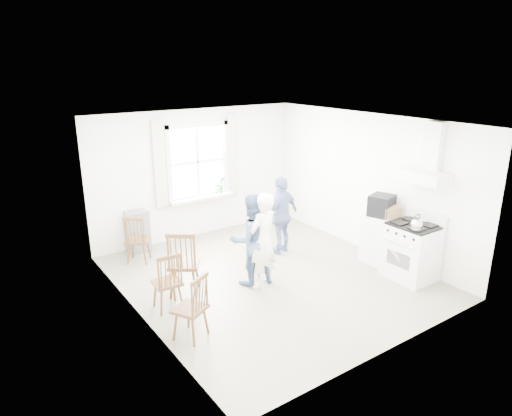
# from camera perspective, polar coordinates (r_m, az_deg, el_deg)

# --- Properties ---
(room_shell) EXTENTS (4.62, 5.12, 2.64)m
(room_shell) POSITION_cam_1_polar(r_m,az_deg,el_deg) (7.31, 1.83, 0.56)
(room_shell) COLOR gray
(room_shell) RESTS_ON ground
(window_assembly) EXTENTS (1.88, 0.24, 1.70)m
(window_assembly) POSITION_cam_1_polar(r_m,az_deg,el_deg) (9.28, -7.23, 5.19)
(window_assembly) COLOR white
(window_assembly) RESTS_ON room_shell
(range_hood) EXTENTS (0.45, 0.76, 0.94)m
(range_hood) POSITION_cam_1_polar(r_m,az_deg,el_deg) (7.72, 20.60, 4.95)
(range_hood) COLOR white
(range_hood) RESTS_ON room_shell
(shelf_unit) EXTENTS (0.40, 0.30, 0.80)m
(shelf_unit) POSITION_cam_1_polar(r_m,az_deg,el_deg) (8.94, -14.56, -2.85)
(shelf_unit) COLOR slate
(shelf_unit) RESTS_ON ground
(gas_stove) EXTENTS (0.68, 0.76, 1.12)m
(gas_stove) POSITION_cam_1_polar(r_m,az_deg,el_deg) (8.00, 18.84, -5.10)
(gas_stove) COLOR white
(gas_stove) RESTS_ON ground
(kettle) EXTENTS (0.19, 0.19, 0.27)m
(kettle) POSITION_cam_1_polar(r_m,az_deg,el_deg) (7.56, 19.43, -1.96)
(kettle) COLOR silver
(kettle) RESTS_ON gas_stove
(low_cabinet) EXTENTS (0.50, 0.55, 0.90)m
(low_cabinet) POSITION_cam_1_polar(r_m,az_deg,el_deg) (8.45, 15.33, -3.77)
(low_cabinet) COLOR white
(low_cabinet) RESTS_ON ground
(stereo_stack) EXTENTS (0.50, 0.47, 0.37)m
(stereo_stack) POSITION_cam_1_polar(r_m,az_deg,el_deg) (8.23, 15.43, 0.32)
(stereo_stack) COLOR black
(stereo_stack) RESTS_ON low_cabinet
(cardboard_box) EXTENTS (0.37, 0.32, 0.20)m
(cardboard_box) POSITION_cam_1_polar(r_m,az_deg,el_deg) (8.18, 16.45, -0.50)
(cardboard_box) COLOR olive
(cardboard_box) RESTS_ON low_cabinet
(windsor_chair_a) EXTENTS (0.41, 0.40, 0.91)m
(windsor_chair_a) POSITION_cam_1_polar(r_m,az_deg,el_deg) (6.67, -10.85, -8.40)
(windsor_chair_a) COLOR #482C17
(windsor_chair_a) RESTS_ON ground
(windsor_chair_b) EXTENTS (0.62, 0.62, 1.08)m
(windsor_chair_b) POSITION_cam_1_polar(r_m,az_deg,el_deg) (7.00, -9.19, -6.11)
(windsor_chair_b) COLOR #482C17
(windsor_chair_b) RESTS_ON ground
(windsor_chair_c) EXTENTS (0.52, 0.52, 0.92)m
(windsor_chair_c) POSITION_cam_1_polar(r_m,az_deg,el_deg) (5.98, -7.52, -11.42)
(windsor_chair_c) COLOR #482C17
(windsor_chair_c) RESTS_ON ground
(person_left) EXTENTS (0.70, 0.70, 1.56)m
(person_left) POSITION_cam_1_polar(r_m,az_deg,el_deg) (7.20, 0.84, -4.09)
(person_left) COLOR white
(person_left) RESTS_ON ground
(person_mid) EXTENTS (0.86, 0.86, 1.52)m
(person_mid) POSITION_cam_1_polar(r_m,az_deg,el_deg) (7.30, -0.60, -3.97)
(person_mid) COLOR #4A648A
(person_mid) RESTS_ON ground
(person_right) EXTENTS (1.06, 1.06, 1.49)m
(person_right) POSITION_cam_1_polar(r_m,az_deg,el_deg) (8.52, 3.22, -0.88)
(person_right) COLOR navy
(person_right) RESTS_ON ground
(potted_plant) EXTENTS (0.22, 0.22, 0.35)m
(potted_plant) POSITION_cam_1_polar(r_m,az_deg,el_deg) (9.53, -4.41, 2.90)
(potted_plant) COLOR #32703A
(potted_plant) RESTS_ON window_assembly
(windsor_chair_d) EXTENTS (0.53, 0.52, 0.90)m
(windsor_chair_d) POSITION_cam_1_polar(r_m,az_deg,el_deg) (8.34, -14.82, -3.27)
(windsor_chair_d) COLOR #482C17
(windsor_chair_d) RESTS_ON ground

